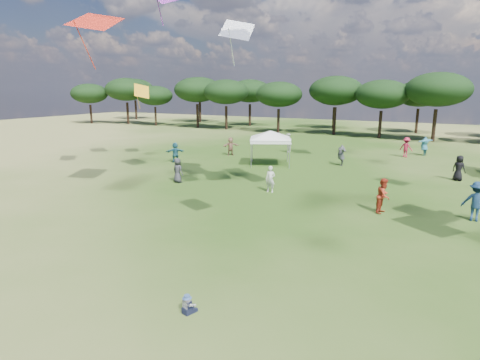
# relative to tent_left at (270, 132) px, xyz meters

# --- Properties ---
(tree_line) EXTENTS (108.78, 17.63, 7.77)m
(tree_line) POSITION_rel_tent_left_xyz_m (9.57, 24.68, 2.88)
(tree_line) COLOR black
(tree_line) RESTS_ON ground
(tent_left) EXTENTS (5.56, 5.56, 2.97)m
(tent_left) POSITION_rel_tent_left_xyz_m (0.00, 0.00, 0.00)
(tent_left) COLOR gray
(tent_left) RESTS_ON ground
(toddler) EXTENTS (0.39, 0.43, 0.53)m
(toddler) POSITION_rel_tent_left_xyz_m (6.64, -20.41, -2.30)
(toddler) COLOR black
(toddler) RESTS_ON ground
(festival_crowd) EXTENTS (29.22, 20.69, 1.88)m
(festival_crowd) POSITION_rel_tent_left_xyz_m (6.86, 1.18, -1.70)
(festival_crowd) COLOR #414245
(festival_crowd) RESTS_ON ground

